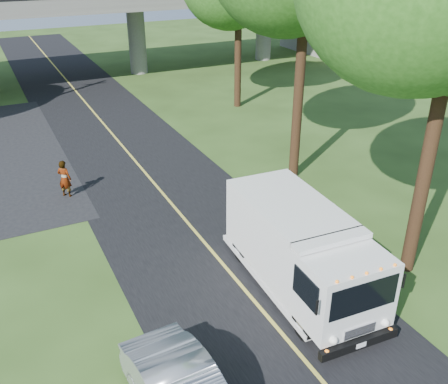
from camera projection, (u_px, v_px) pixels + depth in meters
ground at (285, 338)px, 13.96m from camera, size 120.00×120.00×0.00m
road at (162, 193)px, 21.96m from camera, size 7.00×90.00×0.02m
lane_line at (162, 193)px, 21.95m from camera, size 0.12×90.00×0.01m
overpass at (58, 21)px, 37.50m from camera, size 54.00×10.00×7.30m
step_van at (300, 248)px, 15.35m from camera, size 2.74×6.64×2.74m
pedestrian at (65, 179)px, 21.33m from camera, size 0.72×0.70×1.67m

